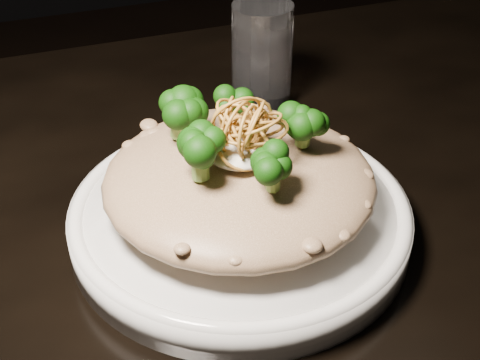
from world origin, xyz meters
The scene contains 7 objects.
table centered at (0.00, 0.00, 0.67)m, with size 1.10×0.80×0.75m.
plate centered at (-0.10, -0.03, 0.76)m, with size 0.28×0.28×0.03m, color silver.
risotto centered at (-0.10, -0.03, 0.80)m, with size 0.22×0.22×0.05m, color brown.
broccoli centered at (-0.10, -0.03, 0.85)m, with size 0.14×0.14×0.05m, color black, non-canonical shape.
cheese centered at (-0.10, -0.04, 0.84)m, with size 0.06×0.06×0.02m, color white.
shallots centered at (-0.09, -0.03, 0.86)m, with size 0.05×0.05×0.03m, color brown, non-canonical shape.
drinking_glass centered at (0.01, 0.17, 0.81)m, with size 0.07×0.07×0.12m, color silver.
Camera 1 is at (-0.25, -0.45, 1.12)m, focal length 50.00 mm.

